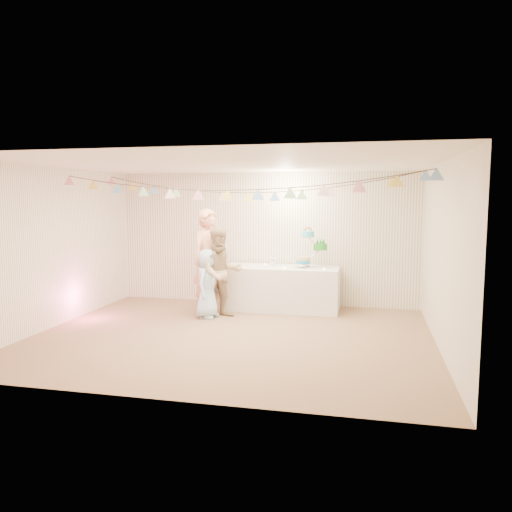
% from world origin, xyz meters
% --- Properties ---
extents(floor, '(6.00, 6.00, 0.00)m').
position_xyz_m(floor, '(0.00, 0.00, 0.00)').
color(floor, brown).
rests_on(floor, ground).
extents(ceiling, '(6.00, 6.00, 0.00)m').
position_xyz_m(ceiling, '(0.00, 0.00, 2.60)').
color(ceiling, white).
rests_on(ceiling, ground).
extents(back_wall, '(6.00, 6.00, 0.00)m').
position_xyz_m(back_wall, '(0.00, 2.50, 1.30)').
color(back_wall, white).
rests_on(back_wall, ground).
extents(front_wall, '(6.00, 6.00, 0.00)m').
position_xyz_m(front_wall, '(0.00, -2.50, 1.30)').
color(front_wall, white).
rests_on(front_wall, ground).
extents(left_wall, '(5.00, 5.00, 0.00)m').
position_xyz_m(left_wall, '(-3.00, 0.00, 1.30)').
color(left_wall, white).
rests_on(left_wall, ground).
extents(right_wall, '(5.00, 5.00, 0.00)m').
position_xyz_m(right_wall, '(3.00, 0.00, 1.30)').
color(right_wall, white).
rests_on(right_wall, ground).
extents(table, '(2.17, 0.87, 0.81)m').
position_xyz_m(table, '(0.41, 2.01, 0.41)').
color(table, silver).
rests_on(table, floor).
extents(cake_stand, '(0.63, 0.37, 0.70)m').
position_xyz_m(cake_stand, '(0.96, 2.06, 1.10)').
color(cake_stand, silver).
rests_on(cake_stand, table).
extents(cake_bottom, '(0.31, 0.31, 0.15)m').
position_xyz_m(cake_bottom, '(0.81, 2.00, 0.84)').
color(cake_bottom, teal).
rests_on(cake_bottom, cake_stand).
extents(cake_middle, '(0.27, 0.27, 0.22)m').
position_xyz_m(cake_middle, '(1.14, 2.15, 1.11)').
color(cake_middle, '#1C831C').
rests_on(cake_middle, cake_stand).
extents(cake_top_tier, '(0.25, 0.25, 0.19)m').
position_xyz_m(cake_top_tier, '(0.90, 2.03, 1.38)').
color(cake_top_tier, '#45C1DA').
rests_on(cake_top_tier, cake_stand).
extents(platter, '(0.34, 0.34, 0.02)m').
position_xyz_m(platter, '(-0.18, 1.96, 0.76)').
color(platter, white).
rests_on(platter, table).
extents(posy, '(0.16, 0.16, 0.18)m').
position_xyz_m(posy, '(0.25, 2.06, 0.84)').
color(posy, white).
rests_on(posy, table).
extents(person_adult_a, '(0.80, 0.82, 1.91)m').
position_xyz_m(person_adult_a, '(-0.77, 1.34, 0.95)').
color(person_adult_a, '#EB9D7B').
rests_on(person_adult_a, floor).
extents(person_adult_b, '(0.98, 0.92, 1.60)m').
position_xyz_m(person_adult_b, '(-0.51, 1.15, 0.80)').
color(person_adult_b, tan).
rests_on(person_adult_b, floor).
extents(person_child, '(0.47, 0.65, 1.22)m').
position_xyz_m(person_child, '(-0.74, 1.08, 0.61)').
color(person_child, '#B4DDFF').
rests_on(person_child, floor).
extents(bunting_back, '(5.60, 1.10, 0.40)m').
position_xyz_m(bunting_back, '(0.00, 1.10, 2.35)').
color(bunting_back, pink).
rests_on(bunting_back, ceiling).
extents(bunting_front, '(5.60, 0.90, 0.36)m').
position_xyz_m(bunting_front, '(0.00, -0.20, 2.32)').
color(bunting_front, '#72A5E5').
rests_on(bunting_front, ceiling).
extents(tealight_0, '(0.04, 0.04, 0.03)m').
position_xyz_m(tealight_0, '(-0.39, 1.86, 0.83)').
color(tealight_0, '#FFD88C').
rests_on(tealight_0, table).
extents(tealight_1, '(0.04, 0.04, 0.03)m').
position_xyz_m(tealight_1, '(0.06, 2.19, 0.83)').
color(tealight_1, '#FFD88C').
rests_on(tealight_1, table).
extents(tealight_2, '(0.04, 0.04, 0.03)m').
position_xyz_m(tealight_2, '(0.51, 1.79, 0.83)').
color(tealight_2, '#FFD88C').
rests_on(tealight_2, table).
extents(tealight_3, '(0.04, 0.04, 0.03)m').
position_xyz_m(tealight_3, '(0.76, 2.23, 0.83)').
color(tealight_3, '#FFD88C').
rests_on(tealight_3, table).
extents(tealight_4, '(0.04, 0.04, 0.03)m').
position_xyz_m(tealight_4, '(1.23, 1.83, 0.83)').
color(tealight_4, '#FFD88C').
rests_on(tealight_4, table).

